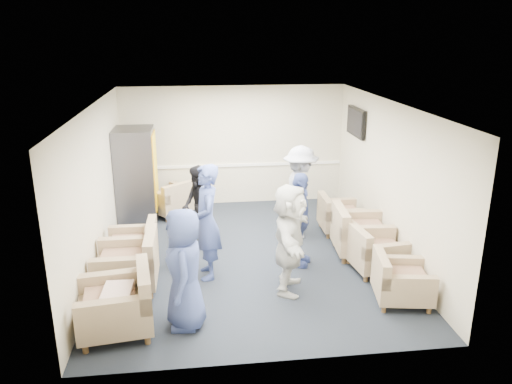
{
  "coord_description": "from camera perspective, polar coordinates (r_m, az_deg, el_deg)",
  "views": [
    {
      "loc": [
        -0.85,
        -8.07,
        3.82
      ],
      "look_at": [
        0.17,
        0.2,
        1.14
      ],
      "focal_mm": 35.0,
      "sensor_mm": 36.0,
      "label": 1
    }
  ],
  "objects": [
    {
      "name": "tv",
      "position": [
        10.56,
        11.35,
        7.83
      ],
      "size": [
        0.1,
        1.0,
        0.58
      ],
      "color": "black",
      "rests_on": "right_wall"
    },
    {
      "name": "person_mid_right",
      "position": [
        8.4,
        4.93,
        -3.19
      ],
      "size": [
        0.76,
        1.03,
        1.63
      ],
      "primitive_type": "imported",
      "rotation": [
        0.0,
        0.0,
        1.14
      ],
      "color": "#3B4B8D",
      "rests_on": "floor"
    },
    {
      "name": "person_front_left",
      "position": [
        6.71,
        -8.17,
        -8.73
      ],
      "size": [
        0.53,
        0.82,
        1.68
      ],
      "primitive_type": "imported",
      "rotation": [
        0.0,
        0.0,
        -1.57
      ],
      "color": "#3B4B8D",
      "rests_on": "floor"
    },
    {
      "name": "vending_machine",
      "position": [
        10.6,
        -13.49,
        1.84
      ],
      "size": [
        0.8,
        0.93,
        1.97
      ],
      "color": "#525159",
      "rests_on": "floor"
    },
    {
      "name": "floor",
      "position": [
        8.97,
        -0.91,
        -7.36
      ],
      "size": [
        6.0,
        6.0,
        0.0
      ],
      "primitive_type": "plane",
      "color": "black",
      "rests_on": "ground"
    },
    {
      "name": "armchair_right_near",
      "position": [
        7.74,
        16.01,
        -9.86
      ],
      "size": [
        0.91,
        0.91,
        0.63
      ],
      "rotation": [
        0.0,
        0.0,
        1.4
      ],
      "color": "#927B5E",
      "rests_on": "floor"
    },
    {
      "name": "armchair_right_midfar",
      "position": [
        9.1,
        11.54,
        -4.79
      ],
      "size": [
        1.0,
        1.0,
        0.75
      ],
      "rotation": [
        0.0,
        0.0,
        1.5
      ],
      "color": "#927B5E",
      "rests_on": "floor"
    },
    {
      "name": "chair_rail",
      "position": [
        11.46,
        -2.53,
        3.08
      ],
      "size": [
        4.98,
        0.04,
        0.06
      ],
      "primitive_type": "cube",
      "color": "white",
      "rests_on": "back_wall"
    },
    {
      "name": "armchair_left_mid",
      "position": [
        8.03,
        -14.14,
        -8.16
      ],
      "size": [
        0.93,
        0.93,
        0.75
      ],
      "rotation": [
        0.0,
        0.0,
        -1.57
      ],
      "color": "#927B5E",
      "rests_on": "floor"
    },
    {
      "name": "person_back_left",
      "position": [
        9.25,
        -6.54,
        -1.61
      ],
      "size": [
        0.78,
        0.88,
        1.51
      ],
      "primitive_type": "imported",
      "rotation": [
        0.0,
        0.0,
        -1.24
      ],
      "color": "black",
      "rests_on": "floor"
    },
    {
      "name": "person_front_right",
      "position": [
        7.54,
        3.87,
        -5.34
      ],
      "size": [
        0.89,
        1.66,
        1.71
      ],
      "primitive_type": "imported",
      "rotation": [
        0.0,
        0.0,
        1.31
      ],
      "color": "silver",
      "rests_on": "floor"
    },
    {
      "name": "backpack",
      "position": [
        8.66,
        -8.7,
        -6.79
      ],
      "size": [
        0.28,
        0.2,
        0.46
      ],
      "rotation": [
        0.0,
        0.0,
        0.03
      ],
      "color": "black",
      "rests_on": "floor"
    },
    {
      "name": "person_mid_left",
      "position": [
        7.97,
        -5.65,
        -3.44
      ],
      "size": [
        0.5,
        0.72,
        1.88
      ],
      "primitive_type": "imported",
      "rotation": [
        0.0,
        0.0,
        -1.49
      ],
      "color": "#3B4B8D",
      "rests_on": "floor"
    },
    {
      "name": "armchair_corner",
      "position": [
        10.98,
        -9.62,
        -0.97
      ],
      "size": [
        1.15,
        1.15,
        0.65
      ],
      "rotation": [
        0.0,
        0.0,
        3.81
      ],
      "color": "#927B5E",
      "rests_on": "floor"
    },
    {
      "name": "pillow",
      "position": [
        6.88,
        -15.53,
        -11.11
      ],
      "size": [
        0.38,
        0.5,
        0.14
      ],
      "primitive_type": "cube",
      "rotation": [
        0.0,
        0.0,
        -1.6
      ],
      "color": "beige",
      "rests_on": "armchair_left_near"
    },
    {
      "name": "armchair_right_midnear",
      "position": [
        8.56,
        13.27,
        -6.71
      ],
      "size": [
        0.92,
        0.92,
        0.66
      ],
      "rotation": [
        0.0,
        0.0,
        1.68
      ],
      "color": "#927B5E",
      "rests_on": "floor"
    },
    {
      "name": "armchair_left_near",
      "position": [
        6.98,
        -15.26,
        -12.46
      ],
      "size": [
        1.05,
        1.05,
        0.75
      ],
      "rotation": [
        0.0,
        0.0,
        -1.44
      ],
      "color": "#927B5E",
      "rests_on": "floor"
    },
    {
      "name": "armchair_right_far",
      "position": [
        10.05,
        9.34,
        -2.8
      ],
      "size": [
        0.81,
        0.81,
        0.63
      ],
      "rotation": [
        0.0,
        0.0,
        1.55
      ],
      "color": "#927B5E",
      "rests_on": "floor"
    },
    {
      "name": "back_wall",
      "position": [
        11.38,
        -2.57,
        5.29
      ],
      "size": [
        5.0,
        0.02,
        2.7
      ],
      "primitive_type": "cube",
      "color": "beige",
      "rests_on": "floor"
    },
    {
      "name": "front_wall",
      "position": [
        5.71,
        2.3,
        -7.83
      ],
      "size": [
        5.0,
        0.02,
        2.7
      ],
      "primitive_type": "cube",
      "color": "beige",
      "rests_on": "floor"
    },
    {
      "name": "armchair_left_far",
      "position": [
        8.73,
        -13.68,
        -6.24
      ],
      "size": [
        0.84,
        0.84,
        0.66
      ],
      "rotation": [
        0.0,
        0.0,
        -1.58
      ],
      "color": "#927B5E",
      "rests_on": "floor"
    },
    {
      "name": "right_wall",
      "position": [
        9.08,
        14.94,
        1.45
      ],
      "size": [
        0.02,
        6.0,
        2.7
      ],
      "primitive_type": "cube",
      "color": "beige",
      "rests_on": "floor"
    },
    {
      "name": "ceiling",
      "position": [
        8.19,
        -1.0,
        9.99
      ],
      "size": [
        6.0,
        6.0,
        0.0
      ],
      "primitive_type": "plane",
      "rotation": [
        3.14,
        0.0,
        0.0
      ],
      "color": "silver",
      "rests_on": "back_wall"
    },
    {
      "name": "person_back_right",
      "position": [
        9.55,
        5.08,
        -0.04
      ],
      "size": [
        0.78,
        1.22,
        1.8
      ],
      "primitive_type": "imported",
      "rotation": [
        0.0,
        0.0,
        1.47
      ],
      "color": "beige",
      "rests_on": "floor"
    },
    {
      "name": "left_wall",
      "position": [
        8.6,
        -17.75,
        0.28
      ],
      "size": [
        0.02,
        6.0,
        2.7
      ],
      "primitive_type": "cube",
      "color": "beige",
      "rests_on": "floor"
    }
  ]
}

